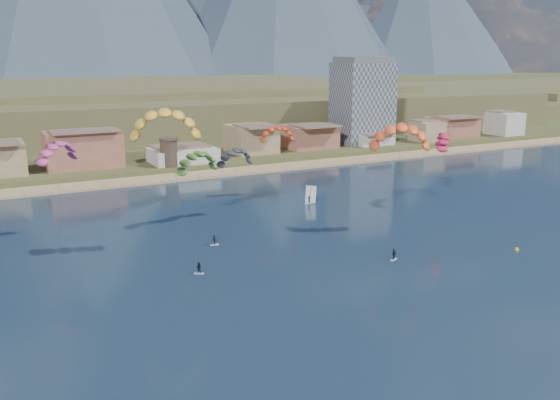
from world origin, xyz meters
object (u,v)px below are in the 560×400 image
watchtower (169,152)px  kitesurfer_green (197,159)px  windsurfer (310,198)px  apartment_tower (362,101)px  kitesurfer_yellow (165,120)px  buoy (517,250)px  kitesurfer_orange (401,132)px

watchtower → kitesurfer_green: kitesurfer_green is taller
watchtower → windsurfer: 55.71m
apartment_tower → kitesurfer_yellow: 135.23m
apartment_tower → kitesurfer_yellow: size_ratio=1.15×
apartment_tower → buoy: 124.64m
apartment_tower → windsurfer: 91.77m
kitesurfer_yellow → kitesurfer_green: kitesurfer_yellow is taller
apartment_tower → buoy: size_ratio=40.08×
kitesurfer_green → buoy: (46.83, -41.60, -14.28)m
watchtower → kitesurfer_green: 60.92m
windsurfer → buoy: (16.01, -48.50, -1.21)m
kitesurfer_yellow → kitesurfer_orange: kitesurfer_yellow is taller
kitesurfer_yellow → windsurfer: kitesurfer_yellow is taller
watchtower → kitesurfer_green: bearing=-101.6°
buoy → apartment_tower: bearing=68.4°
kitesurfer_orange → kitesurfer_green: 41.16m
apartment_tower → kitesurfer_green: bearing=-141.6°
apartment_tower → watchtower: apartment_tower is taller
apartment_tower → watchtower: bearing=-170.1°
kitesurfer_orange → kitesurfer_green: bearing=147.7°
watchtower → windsurfer: size_ratio=2.04×
kitesurfer_yellow → kitesurfer_orange: 45.89m
watchtower → buoy: 106.73m
watchtower → kitesurfer_orange: kitesurfer_orange is taller
kitesurfer_orange → windsurfer: (-3.62, 28.66, -18.98)m
apartment_tower → kitesurfer_yellow: apartment_tower is taller
kitesurfer_orange → apartment_tower: bearing=58.7°
buoy → watchtower: bearing=109.0°
apartment_tower → kitesurfer_green: apartment_tower is taller
kitesurfer_yellow → kitesurfer_orange: size_ratio=1.07×
kitesurfer_orange → kitesurfer_green: size_ratio=1.38×
apartment_tower → kitesurfer_orange: (-57.72, -94.90, 2.50)m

